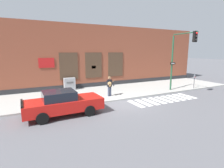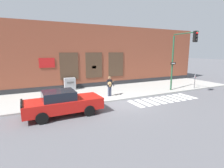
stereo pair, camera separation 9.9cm
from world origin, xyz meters
name	(u,v)px [view 2 (the right image)]	position (x,y,z in m)	size (l,w,h in m)	color
ground_plane	(125,104)	(0.00, 0.00, 0.00)	(160.00, 160.00, 0.00)	#56565B
sidewalk	(105,93)	(0.00, 3.70, 0.06)	(28.00, 5.69, 0.12)	#9E9E99
building_backdrop	(88,56)	(0.00, 8.54, 3.27)	(28.00, 4.06, 6.55)	brown
crosswalk	(164,100)	(3.38, -0.44, 0.01)	(5.78, 1.90, 0.01)	silver
red_car	(62,103)	(-4.60, -0.39, 0.77)	(4.64, 2.05, 1.53)	red
busker	(110,85)	(-0.25, 2.11, 1.07)	(0.70, 0.51, 1.67)	#33384C
traffic_light	(181,52)	(6.15, 0.69, 3.79)	(0.60, 2.74, 5.35)	#1E472D
parking_meter	(195,79)	(8.88, 1.17, 1.06)	(0.13, 0.11, 1.44)	#47474C
utility_box	(70,84)	(-2.70, 6.10, 0.71)	(1.07, 0.54, 1.18)	gray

